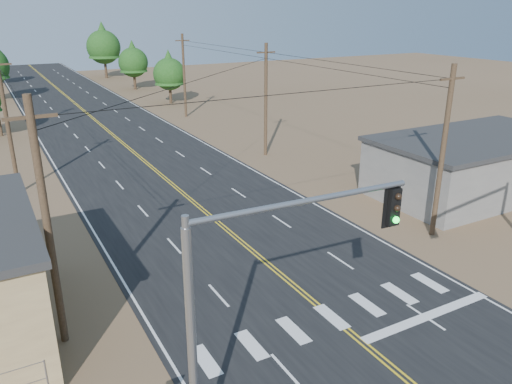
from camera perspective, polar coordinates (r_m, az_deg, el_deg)
road at (r=40.62m, az=-10.42°, el=1.60°), size 15.00×200.00×0.02m
building_right at (r=39.83m, az=23.82°, el=2.81°), size 15.00×8.00×4.00m
utility_pole_left_near at (r=20.22m, az=-22.75°, el=-3.53°), size 1.80×0.30×10.00m
utility_pole_left_mid at (r=39.46m, az=-26.53°, el=6.96°), size 1.80×0.30×10.00m
utility_pole_right_near at (r=30.17m, az=20.56°, el=4.29°), size 1.80×0.30×10.00m
utility_pole_right_mid at (r=45.36m, az=1.12°, el=10.52°), size 1.80×0.30×10.00m
utility_pole_right_far at (r=63.29m, az=-8.22°, el=13.07°), size 1.80×0.30×10.00m
signal_mast_left at (r=14.18m, az=0.42°, el=-10.77°), size 7.07×0.75×7.95m
tree_right_near at (r=73.23m, az=-9.91°, el=13.50°), size 4.50×4.50×7.50m
tree_right_mid at (r=87.85m, az=-13.88°, el=14.51°), size 4.83×4.83×8.04m
tree_right_far at (r=104.53m, az=-17.07°, el=15.92°), size 6.39×6.39×10.65m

